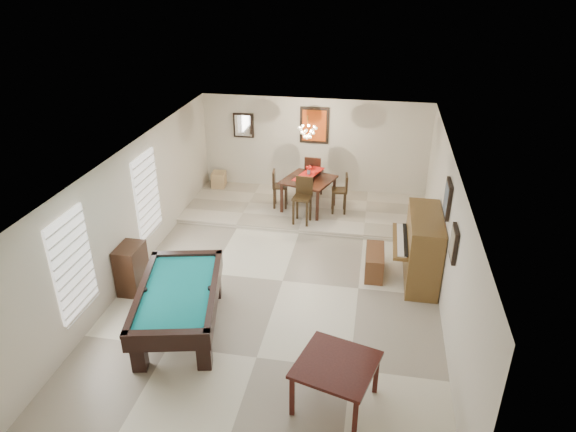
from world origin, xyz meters
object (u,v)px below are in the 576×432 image
(piano_bench, at_px, (374,262))
(dining_chair_west, at_px, (280,189))
(apothecary_chest, at_px, (132,268))
(pool_table, at_px, (180,309))
(dining_table, at_px, (308,192))
(square_table, at_px, (335,383))
(chandelier, at_px, (308,128))
(dining_chair_north, at_px, (314,176))
(corner_bench, at_px, (219,179))
(dining_chair_east, at_px, (339,193))
(upright_piano, at_px, (414,247))
(flower_vase, at_px, (309,170))
(dining_chair_south, at_px, (302,201))

(piano_bench, distance_m, dining_chair_west, 3.54)
(apothecary_chest, bearing_deg, piano_bench, 17.35)
(pool_table, distance_m, dining_table, 5.15)
(square_table, xyz_separation_m, chandelier, (-1.32, 6.16, 1.84))
(dining_chair_north, height_order, corner_bench, dining_chair_north)
(pool_table, xyz_separation_m, dining_chair_east, (2.26, 4.88, 0.21))
(dining_chair_east, bearing_deg, dining_chair_north, -145.13)
(pool_table, xyz_separation_m, apothecary_chest, (-1.33, 0.96, 0.08))
(square_table, xyz_separation_m, corner_bench, (-3.91, 7.12, -0.04))
(upright_piano, xyz_separation_m, corner_bench, (-5.10, 3.59, -0.38))
(pool_table, bearing_deg, flower_vase, 60.56)
(upright_piano, relative_size, piano_bench, 1.80)
(apothecary_chest, height_order, chandelier, chandelier)
(dining_chair_north, bearing_deg, dining_table, 92.38)
(dining_chair_north, bearing_deg, corner_bench, 0.34)
(piano_bench, bearing_deg, dining_chair_west, 133.62)
(upright_piano, xyz_separation_m, flower_vase, (-2.46, 2.59, 0.47))
(upright_piano, height_order, dining_table, upright_piano)
(piano_bench, distance_m, corner_bench, 5.62)
(flower_vase, xyz_separation_m, dining_chair_east, (0.77, -0.05, -0.55))
(piano_bench, relative_size, corner_bench, 2.09)
(dining_table, relative_size, dining_chair_east, 1.13)
(dining_table, relative_size, flower_vase, 4.86)
(pool_table, xyz_separation_m, dining_chair_west, (0.79, 4.93, 0.20))
(dining_chair_south, distance_m, chandelier, 1.73)
(dining_table, distance_m, corner_bench, 2.83)
(square_table, bearing_deg, piano_bench, 82.76)
(pool_table, bearing_deg, dining_chair_west, 68.37)
(flower_vase, bearing_deg, dining_chair_north, 87.39)
(apothecary_chest, distance_m, dining_chair_east, 5.32)
(upright_piano, bearing_deg, apothecary_chest, -165.37)
(piano_bench, xyz_separation_m, corner_bench, (-4.36, 3.55, 0.06))
(square_table, distance_m, chandelier, 6.56)
(apothecary_chest, bearing_deg, dining_chair_west, 62.00)
(chandelier, bearing_deg, square_table, -77.90)
(square_table, bearing_deg, chandelier, 102.10)
(dining_chair_north, relative_size, dining_chair_west, 1.19)
(flower_vase, relative_size, dining_chair_south, 0.21)
(flower_vase, xyz_separation_m, chandelier, (-0.05, 0.03, 1.04))
(flower_vase, xyz_separation_m, corner_bench, (-2.64, 1.00, -0.84))
(flower_vase, bearing_deg, piano_bench, -55.97)
(dining_chair_east, bearing_deg, dining_table, -100.17)
(apothecary_chest, bearing_deg, dining_table, 54.61)
(piano_bench, distance_m, dining_table, 3.09)
(apothecary_chest, height_order, dining_chair_east, dining_chair_east)
(upright_piano, bearing_deg, dining_chair_north, 125.73)
(flower_vase, bearing_deg, corner_bench, 159.27)
(corner_bench, bearing_deg, upright_piano, -35.15)
(upright_piano, bearing_deg, flower_vase, 133.52)
(dining_table, height_order, dining_chair_west, dining_chair_west)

